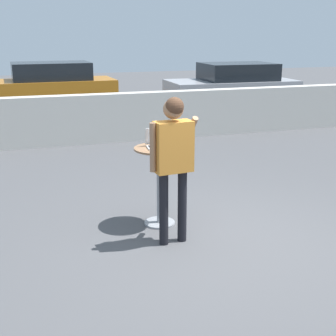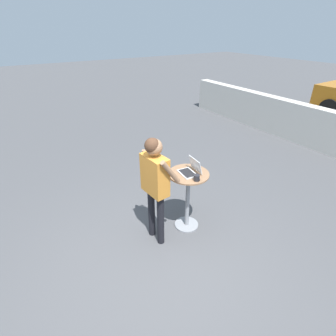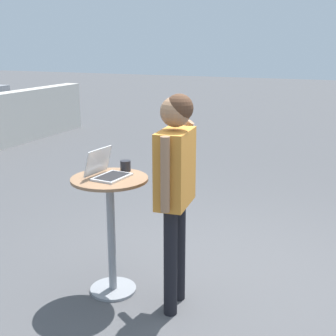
{
  "view_description": "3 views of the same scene",
  "coord_description": "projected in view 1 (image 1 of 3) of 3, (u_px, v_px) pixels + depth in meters",
  "views": [
    {
      "loc": [
        -2.28,
        -4.74,
        2.48
      ],
      "look_at": [
        -0.62,
        0.28,
        0.94
      ],
      "focal_mm": 50.0,
      "sensor_mm": 36.0,
      "label": 1
    },
    {
      "loc": [
        2.28,
        -1.35,
        3.11
      ],
      "look_at": [
        -0.65,
        0.51,
        1.2
      ],
      "focal_mm": 28.0,
      "sensor_mm": 36.0,
      "label": 2
    },
    {
      "loc": [
        -3.82,
        -1.09,
        2.16
      ],
      "look_at": [
        -0.6,
        0.28,
        1.21
      ],
      "focal_mm": 50.0,
      "sensor_mm": 36.0,
      "label": 3
    }
  ],
  "objects": [
    {
      "name": "ground_plane",
      "position": [
        223.0,
        243.0,
        5.7
      ],
      "size": [
        50.0,
        50.0,
        0.0
      ],
      "primitive_type": "plane",
      "color": "#4C4C4F"
    },
    {
      "name": "pavement_kerb",
      "position": [
        118.0,
        117.0,
        10.9
      ],
      "size": [
        12.72,
        0.35,
        1.12
      ],
      "color": "beige",
      "rests_on": "ground_plane"
    },
    {
      "name": "cafe_table",
      "position": [
        159.0,
        174.0,
        6.1
      ],
      "size": [
        0.65,
        0.65,
        1.05
      ],
      "color": "gray",
      "rests_on": "ground_plane"
    },
    {
      "name": "laptop",
      "position": [
        159.0,
        143.0,
        6.01
      ],
      "size": [
        0.35,
        0.32,
        0.24
      ],
      "color": "silver",
      "rests_on": "cafe_table"
    },
    {
      "name": "coffee_mug",
      "position": [
        177.0,
        143.0,
        6.03
      ],
      "size": [
        0.13,
        0.09,
        0.09
      ],
      "color": "#232328",
      "rests_on": "cafe_table"
    },
    {
      "name": "standing_person",
      "position": [
        173.0,
        151.0,
        5.42
      ],
      "size": [
        0.59,
        0.42,
        1.78
      ],
      "color": "black",
      "rests_on": "ground_plane"
    },
    {
      "name": "parked_car_near_street",
      "position": [
        47.0,
        89.0,
        13.87
      ],
      "size": [
        4.09,
        1.84,
        1.63
      ],
      "color": "#B76B19",
      "rests_on": "ground_plane"
    },
    {
      "name": "parked_car_further_down",
      "position": [
        233.0,
        87.0,
        14.94
      ],
      "size": [
        4.1,
        2.1,
        1.54
      ],
      "color": "#9E9EA3",
      "rests_on": "ground_plane"
    }
  ]
}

